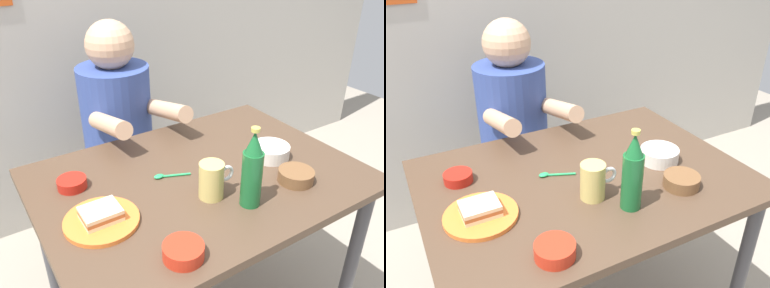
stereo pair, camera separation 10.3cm
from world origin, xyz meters
The scene contains 12 objects.
dining_table centered at (0.00, 0.00, 0.65)m, with size 1.10×0.80×0.74m.
stool centered at (-0.04, 0.63, 0.35)m, with size 0.34×0.34×0.45m.
person_seated centered at (-0.04, 0.62, 0.77)m, with size 0.33×0.56×0.72m.
plate_orange centered at (-0.38, -0.06, 0.75)m, with size 0.22×0.22×0.01m, color orange.
sandwich centered at (-0.38, -0.06, 0.77)m, with size 0.11×0.09×0.04m.
beer_mug centered at (-0.04, -0.12, 0.80)m, with size 0.13×0.08×0.12m.
beer_bottle centered at (0.04, -0.22, 0.86)m, with size 0.06×0.06×0.26m.
rice_bowl_white centered at (0.29, -0.04, 0.77)m, with size 0.14×0.14×0.05m.
sauce_bowl_chili centered at (-0.25, -0.30, 0.76)m, with size 0.11×0.11×0.04m.
sambal_bowl_red centered at (-0.39, 0.17, 0.76)m, with size 0.10×0.10×0.03m.
condiment_bowl_brown centered at (0.25, -0.21, 0.76)m, with size 0.12×0.12×0.04m.
spoon centered at (-0.11, 0.05, 0.75)m, with size 0.12×0.06×0.01m.
Camera 2 is at (-0.56, -1.00, 1.48)m, focal length 36.82 mm.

